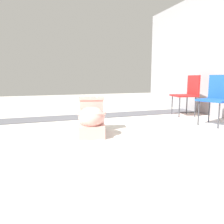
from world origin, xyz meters
name	(u,v)px	position (x,y,z in m)	size (l,w,h in m)	color
ground_plane	(98,130)	(0.00, 0.00, 0.00)	(14.00, 14.00, 0.00)	#B7B2A8
gravel_strip	(105,115)	(-1.18, 0.50, 0.01)	(0.56, 8.00, 0.01)	#4C4C51
toilet	(92,119)	(0.19, -0.14, 0.22)	(0.70, 0.52, 0.52)	#E09E93
folding_chair_left	(188,91)	(-0.62, 2.13, 0.51)	(0.51, 0.51, 0.83)	red
folding_chair_middle	(218,94)	(0.28, 2.00, 0.51)	(0.56, 0.56, 0.83)	#1947B2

